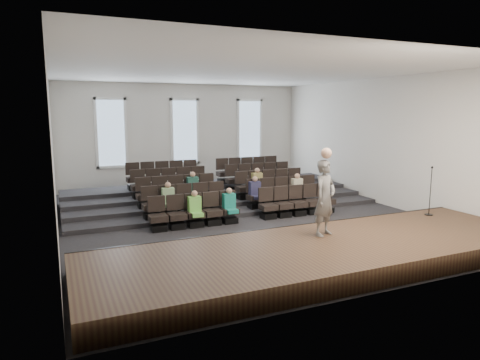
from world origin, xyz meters
name	(u,v)px	position (x,y,z in m)	size (l,w,h in m)	color
ground	(242,217)	(0.00, 0.00, 0.00)	(14.00, 14.00, 0.00)	black
ceiling	(242,71)	(0.00, 0.00, 5.01)	(12.00, 14.00, 0.02)	white
wall_back	(185,136)	(0.00, 7.02, 2.50)	(12.00, 0.04, 5.00)	silver
wall_front	(387,173)	(0.00, -7.02, 2.50)	(12.00, 0.04, 5.00)	silver
wall_left	(52,153)	(-6.02, 0.00, 2.50)	(0.04, 14.00, 5.00)	silver
wall_right	(379,141)	(6.02, 0.00, 2.50)	(0.04, 14.00, 5.00)	silver
stage	(326,253)	(0.00, -5.10, 0.25)	(11.80, 3.60, 0.50)	#44311D
stage_lip	(290,234)	(0.00, -3.33, 0.25)	(11.80, 0.06, 0.52)	black
risers	(212,195)	(0.00, 3.17, 0.20)	(11.80, 4.80, 0.60)	black
seating_rows	(226,191)	(0.00, 1.54, 0.68)	(6.80, 4.70, 1.67)	black
windows	(185,132)	(0.00, 6.95, 2.70)	(8.44, 0.10, 3.24)	white
audience	(230,192)	(-0.28, 0.45, 0.83)	(5.45, 2.64, 1.10)	#75D053
speaker	(325,198)	(0.36, -4.45, 1.48)	(0.72, 0.47, 1.97)	slate
mic_stand	(430,201)	(4.61, -3.94, 0.95)	(0.26, 0.26, 1.53)	black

